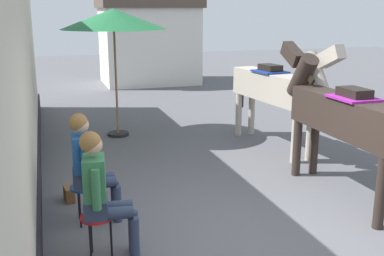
{
  "coord_description": "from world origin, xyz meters",
  "views": [
    {
      "loc": [
        -2.2,
        -4.42,
        2.57
      ],
      "look_at": [
        -0.4,
        1.2,
        1.05
      ],
      "focal_mm": 43.4,
      "sensor_mm": 36.0,
      "label": 1
    }
  ],
  "objects_px": {
    "satchel_bag": "(69,194)",
    "cafe_parasol": "(114,20)",
    "seated_visitor_near": "(101,189)",
    "saddled_horse_near": "(341,115)",
    "seated_visitor_far": "(88,163)",
    "saddled_horse_far": "(276,88)"
  },
  "relations": [
    {
      "from": "cafe_parasol",
      "to": "satchel_bag",
      "type": "xyz_separation_m",
      "value": [
        -1.18,
        -3.21,
        -2.26
      ]
    },
    {
      "from": "saddled_horse_far",
      "to": "satchel_bag",
      "type": "distance_m",
      "value": 4.22
    },
    {
      "from": "saddled_horse_near",
      "to": "satchel_bag",
      "type": "xyz_separation_m",
      "value": [
        -3.65,
        0.89,
        -1.06
      ]
    },
    {
      "from": "seated_visitor_far",
      "to": "cafe_parasol",
      "type": "distance_m",
      "value": 4.38
    },
    {
      "from": "saddled_horse_near",
      "to": "satchel_bag",
      "type": "bearing_deg",
      "value": 166.25
    },
    {
      "from": "cafe_parasol",
      "to": "saddled_horse_near",
      "type": "bearing_deg",
      "value": -58.96
    },
    {
      "from": "seated_visitor_far",
      "to": "saddled_horse_far",
      "type": "height_order",
      "value": "saddled_horse_far"
    },
    {
      "from": "seated_visitor_near",
      "to": "satchel_bag",
      "type": "distance_m",
      "value": 1.81
    },
    {
      "from": "seated_visitor_near",
      "to": "satchel_bag",
      "type": "height_order",
      "value": "seated_visitor_near"
    },
    {
      "from": "seated_visitor_far",
      "to": "saddled_horse_near",
      "type": "height_order",
      "value": "saddled_horse_near"
    },
    {
      "from": "satchel_bag",
      "to": "cafe_parasol",
      "type": "bearing_deg",
      "value": 153.58
    },
    {
      "from": "seated_visitor_near",
      "to": "seated_visitor_far",
      "type": "bearing_deg",
      "value": 92.99
    },
    {
      "from": "seated_visitor_near",
      "to": "cafe_parasol",
      "type": "distance_m",
      "value": 5.2
    },
    {
      "from": "saddled_horse_near",
      "to": "satchel_bag",
      "type": "relative_size",
      "value": 10.7
    },
    {
      "from": "cafe_parasol",
      "to": "saddled_horse_far",
      "type": "bearing_deg",
      "value": -34.5
    },
    {
      "from": "seated_visitor_far",
      "to": "saddled_horse_far",
      "type": "xyz_separation_m",
      "value": [
        3.63,
        2.14,
        0.38
      ]
    },
    {
      "from": "seated_visitor_far",
      "to": "saddled_horse_far",
      "type": "bearing_deg",
      "value": 30.49
    },
    {
      "from": "saddled_horse_far",
      "to": "satchel_bag",
      "type": "relative_size",
      "value": 10.69
    },
    {
      "from": "saddled_horse_far",
      "to": "satchel_bag",
      "type": "xyz_separation_m",
      "value": [
        -3.85,
        -1.38,
        -1.06
      ]
    },
    {
      "from": "saddled_horse_near",
      "to": "cafe_parasol",
      "type": "distance_m",
      "value": 4.94
    },
    {
      "from": "saddled_horse_near",
      "to": "cafe_parasol",
      "type": "relative_size",
      "value": 1.16
    },
    {
      "from": "saddled_horse_near",
      "to": "cafe_parasol",
      "type": "bearing_deg",
      "value": 121.04
    }
  ]
}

